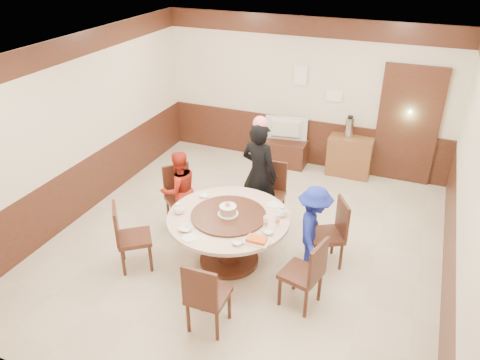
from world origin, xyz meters
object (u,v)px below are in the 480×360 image
at_px(person_red, 179,190).
at_px(shrimp_platter, 257,240).
at_px(side_cabinet, 349,157).
at_px(thermos, 349,128).
at_px(television, 286,130).
at_px(person_blue, 313,229).
at_px(person_standing, 259,174).
at_px(banquet_table, 229,230).
at_px(birthday_cake, 228,210).
at_px(tv_stand, 285,152).

relative_size(person_red, shrimp_platter, 4.16).
height_order(side_cabinet, thermos, thermos).
bearing_deg(television, shrimp_platter, 92.78).
bearing_deg(person_blue, side_cabinet, -10.30).
distance_m(person_standing, side_cabinet, 2.41).
bearing_deg(shrimp_platter, banquet_table, 143.70).
height_order(person_red, thermos, person_red).
xyz_separation_m(person_blue, shrimp_platter, (-0.53, -0.74, 0.16)).
height_order(banquet_table, birthday_cake, birthday_cake).
distance_m(birthday_cake, side_cabinet, 3.48).
distance_m(television, thermos, 1.21).
relative_size(side_cabinet, thermos, 2.11).
height_order(person_red, side_cabinet, person_red).
bearing_deg(side_cabinet, person_red, -127.87).
xyz_separation_m(birthday_cake, side_cabinet, (1.04, 3.28, -0.47)).
xyz_separation_m(birthday_cake, television, (-0.22, 3.25, -0.11)).
distance_m(person_blue, shrimp_platter, 0.92).
bearing_deg(person_red, thermos, 179.57).
height_order(person_blue, thermos, person_blue).
bearing_deg(birthday_cake, television, 93.82).
xyz_separation_m(shrimp_platter, television, (-0.78, 3.66, -0.04)).
xyz_separation_m(banquet_table, person_red, (-1.08, 0.58, 0.09)).
height_order(person_standing, shrimp_platter, person_standing).
relative_size(person_blue, thermos, 3.24).
bearing_deg(birthday_cake, person_standing, 89.18).
distance_m(person_blue, tv_stand, 3.22).
height_order(banquet_table, thermos, thermos).
distance_m(shrimp_platter, side_cabinet, 3.74).
height_order(birthday_cake, side_cabinet, birthday_cake).
distance_m(tv_stand, thermos, 1.38).
height_order(birthday_cake, tv_stand, birthday_cake).
relative_size(person_red, person_blue, 1.01).
xyz_separation_m(banquet_table, person_standing, (0.01, 1.15, 0.30)).
relative_size(person_red, birthday_cake, 4.50).
bearing_deg(television, birthday_cake, 84.59).
xyz_separation_m(shrimp_platter, tv_stand, (-0.78, 3.66, -0.53)).
height_order(banquet_table, person_blue, person_blue).
distance_m(banquet_table, person_red, 1.23).
height_order(tv_stand, television, television).
bearing_deg(person_standing, tv_stand, -69.50).
distance_m(person_blue, birthday_cake, 1.16).
distance_m(tv_stand, side_cabinet, 1.26).
bearing_deg(person_standing, banquet_table, 103.79).
bearing_deg(banquet_table, shrimp_platter, -36.30).
bearing_deg(tv_stand, television, 0.00).
xyz_separation_m(banquet_table, person_blue, (1.08, 0.33, 0.08)).
relative_size(birthday_cake, thermos, 0.73).
bearing_deg(thermos, shrimp_platter, -96.35).
bearing_deg(television, thermos, 172.22).
xyz_separation_m(birthday_cake, shrimp_platter, (0.56, -0.41, -0.07)).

